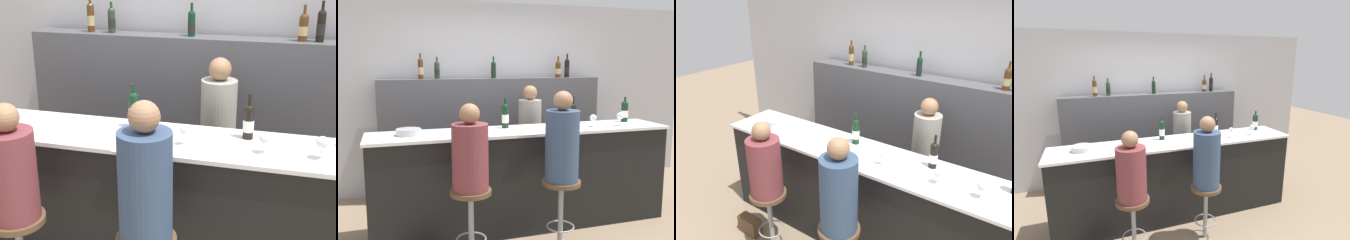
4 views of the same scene
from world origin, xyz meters
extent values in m
cube|color=#B2B2B7|center=(0.00, 1.73, 1.30)|extent=(6.40, 0.05, 2.60)
cube|color=black|center=(0.00, 0.28, 0.52)|extent=(3.20, 0.56, 1.05)
cube|color=white|center=(0.00, 0.28, 1.06)|extent=(3.24, 0.60, 0.03)
cube|color=#4C4C51|center=(0.00, 1.51, 0.78)|extent=(3.04, 0.28, 1.57)
cylinder|color=black|center=(-0.17, 0.42, 1.19)|extent=(0.07, 0.07, 0.23)
cylinder|color=white|center=(-0.17, 0.42, 1.18)|extent=(0.07, 0.07, 0.09)
sphere|color=black|center=(-0.17, 0.42, 1.30)|extent=(0.07, 0.07, 0.07)
cylinder|color=black|center=(-0.17, 0.42, 1.36)|extent=(0.02, 0.02, 0.08)
cylinder|color=black|center=(0.64, 0.42, 1.18)|extent=(0.07, 0.07, 0.20)
cylinder|color=white|center=(0.64, 0.42, 1.17)|extent=(0.07, 0.07, 0.08)
sphere|color=black|center=(0.64, 0.42, 1.28)|extent=(0.07, 0.07, 0.07)
cylinder|color=black|center=(0.64, 0.42, 1.34)|extent=(0.02, 0.02, 0.10)
cylinder|color=#4C2D14|center=(-0.96, 1.51, 1.68)|extent=(0.07, 0.07, 0.23)
cylinder|color=tan|center=(-0.96, 1.51, 1.67)|extent=(0.07, 0.07, 0.09)
sphere|color=#4C2D14|center=(-0.96, 1.51, 1.80)|extent=(0.07, 0.07, 0.07)
cylinder|color=#4C2D14|center=(-0.96, 1.51, 1.85)|extent=(0.02, 0.02, 0.08)
cylinder|color=#233823|center=(-0.76, 1.51, 1.67)|extent=(0.07, 0.07, 0.20)
cylinder|color=black|center=(-0.76, 1.51, 1.66)|extent=(0.07, 0.07, 0.08)
sphere|color=#233823|center=(-0.76, 1.51, 1.76)|extent=(0.07, 0.07, 0.07)
cylinder|color=#233823|center=(-0.76, 1.51, 1.81)|extent=(0.02, 0.02, 0.07)
cylinder|color=black|center=(0.00, 1.51, 1.66)|extent=(0.07, 0.07, 0.19)
cylinder|color=black|center=(0.00, 1.51, 1.65)|extent=(0.07, 0.07, 0.08)
sphere|color=black|center=(0.00, 1.51, 1.76)|extent=(0.07, 0.07, 0.07)
cylinder|color=black|center=(0.00, 1.51, 1.82)|extent=(0.02, 0.02, 0.08)
cylinder|color=#4C2D14|center=(0.95, 1.51, 1.66)|extent=(0.08, 0.08, 0.19)
cylinder|color=tan|center=(0.95, 1.51, 1.65)|extent=(0.08, 0.08, 0.08)
sphere|color=#4C2D14|center=(0.95, 1.51, 1.76)|extent=(0.08, 0.08, 0.08)
cylinder|color=#4C2D14|center=(0.95, 1.51, 1.82)|extent=(0.02, 0.02, 0.09)
cylinder|color=silver|center=(0.25, 0.19, 1.08)|extent=(0.06, 0.06, 0.00)
cylinder|color=silver|center=(0.25, 0.19, 1.11)|extent=(0.01, 0.01, 0.07)
sphere|color=silver|center=(0.25, 0.19, 1.18)|extent=(0.06, 0.06, 0.06)
cylinder|color=silver|center=(0.77, 0.19, 1.08)|extent=(0.06, 0.06, 0.00)
cylinder|color=silver|center=(0.77, 0.19, 1.11)|extent=(0.01, 0.01, 0.06)
sphere|color=silver|center=(0.77, 0.19, 1.18)|extent=(0.08, 0.08, 0.08)
cylinder|color=silver|center=(1.11, 0.19, 1.08)|extent=(0.07, 0.07, 0.00)
cylinder|color=silver|center=(1.11, 0.19, 1.11)|extent=(0.01, 0.01, 0.07)
sphere|color=silver|center=(1.11, 0.19, 1.18)|extent=(0.08, 0.08, 0.08)
cylinder|color=#B7B7BC|center=(-1.19, 0.30, 1.11)|extent=(0.24, 0.24, 0.06)
cube|color=white|center=(-0.06, 0.11, 1.08)|extent=(0.21, 0.30, 0.00)
cylinder|color=gray|center=(-0.72, -0.32, 0.32)|extent=(0.05, 0.05, 0.64)
torus|color=gray|center=(-0.72, -0.32, 0.22)|extent=(0.27, 0.27, 0.02)
cylinder|color=brown|center=(-0.72, -0.32, 0.66)|extent=(0.36, 0.36, 0.04)
cylinder|color=brown|center=(-0.72, -0.32, 0.97)|extent=(0.32, 0.32, 0.58)
sphere|color=#936B4C|center=(-0.72, -0.32, 1.35)|extent=(0.18, 0.18, 0.18)
cylinder|color=brown|center=(0.15, -0.32, 0.66)|extent=(0.36, 0.36, 0.04)
cylinder|color=#334766|center=(0.15, -0.32, 1.01)|extent=(0.31, 0.31, 0.66)
sphere|color=#936B4C|center=(0.15, -0.32, 1.43)|extent=(0.18, 0.18, 0.18)
cylinder|color=gray|center=(0.34, 1.03, 0.65)|extent=(0.29, 0.29, 1.31)
sphere|color=#936B4C|center=(0.34, 1.03, 1.40)|extent=(0.18, 0.18, 0.18)
cube|color=#513823|center=(-1.08, -0.32, 0.10)|extent=(0.26, 0.12, 0.20)
camera|label=1|loc=(0.90, -2.57, 2.25)|focal=50.00mm
camera|label=2|loc=(-1.35, -3.40, 1.77)|focal=40.00mm
camera|label=3|loc=(1.45, -2.09, 2.59)|focal=35.00mm
camera|label=4|loc=(-1.09, -2.89, 2.13)|focal=28.00mm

